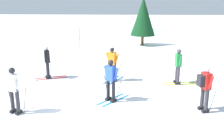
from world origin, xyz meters
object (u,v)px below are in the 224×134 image
Objects in this scene: conifer_far_left at (143,16)px; skier_blue at (111,79)px; skier_orange at (112,63)px; skier_red at (205,87)px; trail_marker_pole at (79,37)px; skier_white at (14,89)px; skier_black at (47,61)px; skier_green at (178,65)px.

skier_blue is at bearing -99.20° from conifer_far_left.
skier_orange is 0.41× the size of conifer_far_left.
skier_orange is at bearing 135.81° from skier_red.
skier_red is at bearing -60.44° from trail_marker_pole.
conifer_far_left reaches higher than skier_red.
skier_white is (-6.73, -0.51, -0.04)m from skier_red.
skier_green is at bearing -4.73° from skier_black.
trail_marker_pole reaches higher than skier_white.
skier_green is at bearing 29.60° from skier_white.
skier_orange is at bearing -69.44° from trail_marker_pole.
conifer_far_left is (2.18, 10.43, 1.62)m from skier_orange.
skier_red is at bearing -84.27° from skier_green.
skier_orange is 0.87× the size of trail_marker_pole.
skier_white is 0.87× the size of trail_marker_pole.
skier_red is at bearing -13.18° from skier_blue.
skier_green is 1.00× the size of skier_orange.
conifer_far_left is (5.50, 10.14, 1.62)m from skier_black.
skier_blue is at bearing 166.82° from skier_red.
trail_marker_pole is (0.27, 7.84, 0.07)m from skier_black.
skier_white is 0.41× the size of conifer_far_left.
skier_black is 1.00× the size of skier_orange.
skier_black is 1.00× the size of skier_red.
skier_white is (0.07, -4.18, 0.00)m from skier_black.
conifer_far_left is (-1.30, 13.81, 1.58)m from skier_red.
skier_red and skier_orange have the same top height.
skier_red is (6.80, -3.67, 0.04)m from skier_black.
trail_marker_pole reaches higher than skier_orange.
trail_marker_pole is (-3.12, 10.71, 0.07)m from skier_blue.
conifer_far_left is (2.11, 13.01, 1.62)m from skier_blue.
trail_marker_pole is at bearing -156.26° from conifer_far_left.
skier_green and skier_white have the same top height.
skier_blue is at bearing -73.74° from trail_marker_pole.
conifer_far_left reaches higher than skier_orange.
skier_blue is at bearing 21.41° from skier_white.
skier_blue is 1.00× the size of skier_red.
skier_orange is 5.07m from skier_white.
skier_black and skier_blue have the same top height.
skier_orange is at bearing 91.63° from skier_blue.
skier_black and skier_red have the same top height.
conifer_far_left reaches higher than trail_marker_pole.
skier_orange is 8.68m from trail_marker_pole.
skier_orange is at bearing 50.07° from skier_white.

